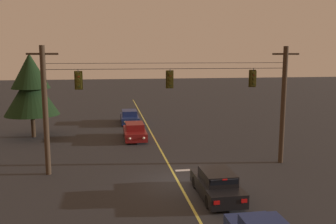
{
  "coord_description": "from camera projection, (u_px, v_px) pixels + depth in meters",
  "views": [
    {
      "loc": [
        -3.76,
        -19.3,
        7.18
      ],
      "look_at": [
        0.0,
        3.71,
        3.48
      ],
      "focal_mm": 38.66,
      "sensor_mm": 36.0,
      "label": 1
    }
  ],
  "objects": [
    {
      "name": "ground_plane",
      "position": [
        179.0,
        182.0,
        20.53
      ],
      "size": [
        180.0,
        180.0,
        0.0
      ],
      "primitive_type": "plane",
      "color": "#28282B"
    },
    {
      "name": "lane_centre_stripe",
      "position": [
        158.0,
        145.0,
        29.03
      ],
      "size": [
        0.14,
        60.0,
        0.01
      ],
      "primitive_type": "cube",
      "color": "#D1C64C",
      "rests_on": "ground"
    },
    {
      "name": "stop_bar_paint",
      "position": [
        202.0,
        169.0,
        22.89
      ],
      "size": [
        3.4,
        0.36,
        0.01
      ],
      "primitive_type": "cube",
      "color": "silver",
      "rests_on": "ground"
    },
    {
      "name": "signal_span_assembly",
      "position": [
        171.0,
        106.0,
        22.55
      ],
      "size": [
        16.85,
        0.32,
        7.73
      ],
      "color": "#38281C",
      "rests_on": "ground"
    },
    {
      "name": "traffic_light_leftmost",
      "position": [
        78.0,
        80.0,
        21.39
      ],
      "size": [
        0.48,
        0.41,
        1.22
      ],
      "color": "black"
    },
    {
      "name": "traffic_light_left_inner",
      "position": [
        170.0,
        79.0,
        22.26
      ],
      "size": [
        0.48,
        0.41,
        1.22
      ],
      "color": "black"
    },
    {
      "name": "traffic_light_centre",
      "position": [
        253.0,
        79.0,
        23.13
      ],
      "size": [
        0.48,
        0.41,
        1.22
      ],
      "color": "black"
    },
    {
      "name": "car_waiting_near_lane",
      "position": [
        217.0,
        184.0,
        18.4
      ],
      "size": [
        1.8,
        4.33,
        1.39
      ],
      "color": "black",
      "rests_on": "ground"
    },
    {
      "name": "car_oncoming_lead",
      "position": [
        135.0,
        132.0,
        31.05
      ],
      "size": [
        1.8,
        4.42,
        1.39
      ],
      "color": "maroon",
      "rests_on": "ground"
    },
    {
      "name": "car_oncoming_trailing",
      "position": [
        129.0,
        117.0,
        38.23
      ],
      "size": [
        1.8,
        4.42,
        1.39
      ],
      "color": "navy",
      "rests_on": "ground"
    },
    {
      "name": "tree_verge_near",
      "position": [
        31.0,
        87.0,
        31.22
      ],
      "size": [
        4.66,
        4.66,
        7.34
      ],
      "color": "#332316",
      "rests_on": "ground"
    }
  ]
}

